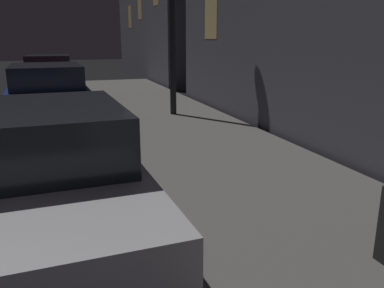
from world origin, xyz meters
TOP-DOWN VIEW (x-y plane):
  - car_white at (2.85, 3.07)m, footprint 2.25×4.28m
  - car_blue at (2.85, 9.63)m, footprint 2.22×4.61m
  - car_red at (2.85, 15.62)m, footprint 2.22×4.12m

SIDE VIEW (x-z plane):
  - car_white at x=2.85m, z-range -0.02..1.41m
  - car_red at x=2.85m, z-range -0.02..1.41m
  - car_blue at x=2.85m, z-range 0.00..1.43m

